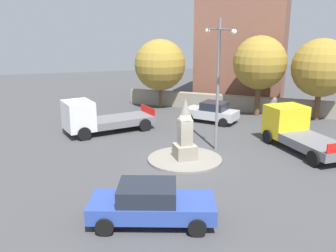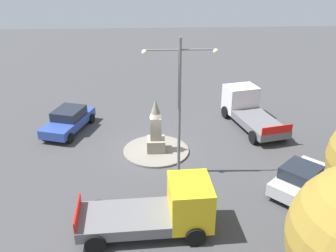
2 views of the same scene
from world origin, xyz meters
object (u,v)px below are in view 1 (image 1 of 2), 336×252
at_px(car_silver_parked_left, 212,112).
at_px(tree_near_wall, 260,63).
at_px(truck_white_approaching, 97,118).
at_px(tree_mid_cluster, 321,68).
at_px(car_blue_passing, 151,203).
at_px(tree_far_corner, 160,65).
at_px(corner_building, 244,36).
at_px(truck_yellow_near_island, 297,130).
at_px(streetlamp, 218,73).
at_px(monument, 185,134).

bearing_deg(car_silver_parked_left, tree_near_wall, 102.40).
height_order(truck_white_approaching, tree_mid_cluster, tree_mid_cluster).
xyz_separation_m(car_blue_passing, truck_white_approaching, (-12.18, -0.58, 0.27)).
bearing_deg(tree_far_corner, corner_building, 99.44).
bearing_deg(truck_white_approaching, truck_yellow_near_island, 59.67).
height_order(truck_yellow_near_island, tree_near_wall, tree_near_wall).
relative_size(car_silver_parked_left, truck_yellow_near_island, 0.70).
bearing_deg(car_blue_passing, tree_mid_cluster, 125.42).
distance_m(streetlamp, tree_far_corner, 11.72).
bearing_deg(car_silver_parked_left, tree_far_corner, -158.37).
height_order(car_blue_passing, tree_mid_cluster, tree_mid_cluster).
bearing_deg(tree_near_wall, monument, -47.72).
distance_m(monument, tree_far_corner, 13.24).
relative_size(corner_building, tree_mid_cluster, 1.96).
bearing_deg(tree_far_corner, truck_yellow_near_island, 20.31).
relative_size(car_blue_passing, tree_far_corner, 0.83).
bearing_deg(corner_building, truck_white_approaching, -61.72).
distance_m(truck_white_approaching, tree_near_wall, 13.08).
bearing_deg(tree_near_wall, truck_yellow_near_island, -13.40).
bearing_deg(car_silver_parked_left, tree_mid_cluster, 77.74).
relative_size(streetlamp, car_blue_passing, 1.51).
xyz_separation_m(car_blue_passing, truck_yellow_near_island, (-5.88, 10.18, 0.29)).
height_order(car_silver_parked_left, tree_near_wall, tree_near_wall).
relative_size(streetlamp, car_silver_parked_left, 1.84).
xyz_separation_m(truck_white_approaching, tree_near_wall, (-1.51, 12.62, 3.08)).
bearing_deg(streetlamp, truck_white_approaching, -130.79).
relative_size(car_blue_passing, tree_near_wall, 0.78).
bearing_deg(car_blue_passing, corner_building, 145.14).
bearing_deg(car_silver_parked_left, truck_yellow_near_island, 19.17).
xyz_separation_m(truck_yellow_near_island, tree_mid_cluster, (-5.18, 5.37, 2.84)).
bearing_deg(truck_yellow_near_island, corner_building, 165.18).
distance_m(truck_yellow_near_island, corner_building, 15.37).
height_order(car_silver_parked_left, truck_yellow_near_island, truck_yellow_near_island).
distance_m(car_silver_parked_left, tree_far_corner, 6.90).
distance_m(car_silver_parked_left, tree_near_wall, 5.49).
xyz_separation_m(car_silver_parked_left, truck_yellow_near_island, (6.87, 2.39, 0.28)).
bearing_deg(corner_building, tree_far_corner, -80.56).
distance_m(streetlamp, tree_near_wall, 9.40).
relative_size(tree_near_wall, tree_far_corner, 1.06).
xyz_separation_m(car_silver_parked_left, tree_near_wall, (-0.93, 4.25, 3.35)).
bearing_deg(truck_yellow_near_island, tree_near_wall, 166.60).
relative_size(monument, streetlamp, 0.44).
bearing_deg(tree_far_corner, car_silver_parked_left, 21.63).
height_order(streetlamp, car_blue_passing, streetlamp).
bearing_deg(streetlamp, tree_mid_cluster, 112.71).
xyz_separation_m(truck_yellow_near_island, corner_building, (-14.10, 3.73, 4.85)).
relative_size(car_silver_parked_left, tree_mid_cluster, 0.66).
relative_size(truck_yellow_near_island, tree_mid_cluster, 0.94).
bearing_deg(streetlamp, tree_far_corner, -179.64).
xyz_separation_m(corner_building, tree_far_corner, (1.40, -8.43, -2.24)).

